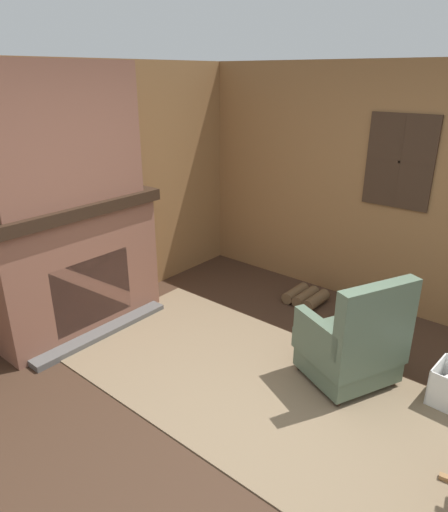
# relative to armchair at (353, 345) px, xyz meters

# --- Properties ---
(ground_plane) EXTENTS (14.00, 14.00, 0.00)m
(ground_plane) POSITION_rel_armchair_xyz_m (-0.31, -0.88, -0.36)
(ground_plane) COLOR #3D281C
(wood_panel_wall_left) EXTENTS (0.06, 5.31, 2.53)m
(wood_panel_wall_left) POSITION_rel_armchair_xyz_m (-2.69, -0.88, 0.91)
(wood_panel_wall_left) COLOR olive
(wood_panel_wall_left) RESTS_ON ground
(wood_panel_wall_back) EXTENTS (5.31, 0.09, 2.53)m
(wood_panel_wall_back) POSITION_rel_armchair_xyz_m (-0.31, 1.50, 0.91)
(wood_panel_wall_back) COLOR olive
(wood_panel_wall_back) RESTS_ON ground
(fireplace_hearth) EXTENTS (0.61, 1.74, 1.30)m
(fireplace_hearth) POSITION_rel_armchair_xyz_m (-2.45, -0.88, 0.29)
(fireplace_hearth) COLOR brown
(fireplace_hearth) RESTS_ON ground
(chimney_breast) EXTENTS (0.36, 1.44, 1.21)m
(chimney_breast) POSITION_rel_armchair_xyz_m (-2.46, -0.88, 1.55)
(chimney_breast) COLOR brown
(chimney_breast) RESTS_ON fireplace_hearth
(area_rug) EXTENTS (3.90, 1.73, 0.01)m
(area_rug) POSITION_rel_armchair_xyz_m (-0.39, -0.53, -0.35)
(area_rug) COLOR #7A664C
(area_rug) RESTS_ON ground
(armchair) EXTENTS (0.86, 0.90, 0.98)m
(armchair) POSITION_rel_armchair_xyz_m (0.00, 0.00, 0.00)
(armchair) COLOR #516651
(armchair) RESTS_ON ground
(firewood_stack) EXTENTS (0.40, 0.39, 0.13)m
(firewood_stack) POSITION_rel_armchair_xyz_m (-1.01, 1.01, -0.29)
(firewood_stack) COLOR brown
(firewood_stack) RESTS_ON ground
(storage_case) EXTENTS (0.17, 0.22, 0.16)m
(storage_case) POSITION_rel_armchair_xyz_m (-2.50, -0.42, 1.02)
(storage_case) COLOR gray
(storage_case) RESTS_ON fireplace_hearth
(decorative_plate_on_mantel) EXTENTS (0.06, 0.23, 0.23)m
(decorative_plate_on_mantel) POSITION_rel_armchair_xyz_m (-2.52, -0.95, 1.06)
(decorative_plate_on_mantel) COLOR red
(decorative_plate_on_mantel) RESTS_ON fireplace_hearth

